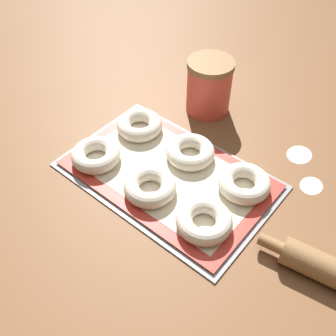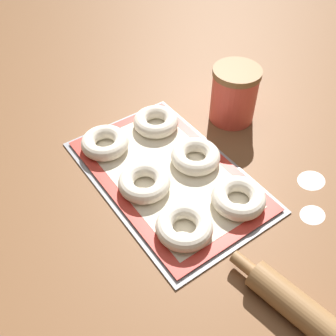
{
  "view_description": "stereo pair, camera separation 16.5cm",
  "coord_description": "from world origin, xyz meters",
  "px_view_note": "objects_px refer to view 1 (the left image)",
  "views": [
    {
      "loc": [
        0.42,
        -0.48,
        0.7
      ],
      "look_at": [
        0.01,
        0.01,
        0.03
      ],
      "focal_mm": 42.0,
      "sensor_mm": 36.0,
      "label": 1
    },
    {
      "loc": [
        0.53,
        -0.36,
        0.7
      ],
      "look_at": [
        0.01,
        0.01,
        0.03
      ],
      "focal_mm": 42.0,
      "sensor_mm": 36.0,
      "label": 2
    }
  ],
  "objects_px": {
    "baking_tray": "(168,175)",
    "bagel_front_right": "(204,221)",
    "flour_canister": "(209,86)",
    "bagel_front_left": "(96,155)",
    "bagel_back_left": "(140,125)",
    "bagel_back_center": "(190,152)",
    "bagel_front_center": "(150,186)",
    "bagel_back_right": "(244,183)"
  },
  "relations": [
    {
      "from": "bagel_front_right",
      "to": "bagel_back_right",
      "type": "xyz_separation_m",
      "value": [
        0.01,
        0.14,
        0.0
      ]
    },
    {
      "from": "baking_tray",
      "to": "bagel_back_left",
      "type": "height_order",
      "value": "bagel_back_left"
    },
    {
      "from": "bagel_front_right",
      "to": "flour_canister",
      "type": "relative_size",
      "value": 0.78
    },
    {
      "from": "bagel_front_right",
      "to": "bagel_front_left",
      "type": "bearing_deg",
      "value": -178.35
    },
    {
      "from": "flour_canister",
      "to": "bagel_back_right",
      "type": "bearing_deg",
      "value": -39.16
    },
    {
      "from": "bagel_front_center",
      "to": "bagel_back_right",
      "type": "relative_size",
      "value": 1.0
    },
    {
      "from": "bagel_front_left",
      "to": "bagel_back_right",
      "type": "relative_size",
      "value": 1.0
    },
    {
      "from": "baking_tray",
      "to": "flour_canister",
      "type": "distance_m",
      "value": 0.3
    },
    {
      "from": "bagel_front_right",
      "to": "bagel_back_left",
      "type": "xyz_separation_m",
      "value": [
        -0.31,
        0.14,
        0.0
      ]
    },
    {
      "from": "bagel_front_center",
      "to": "bagel_back_left",
      "type": "bearing_deg",
      "value": 138.88
    },
    {
      "from": "bagel_back_left",
      "to": "bagel_back_right",
      "type": "distance_m",
      "value": 0.32
    },
    {
      "from": "baking_tray",
      "to": "bagel_front_left",
      "type": "bearing_deg",
      "value": -154.38
    },
    {
      "from": "bagel_front_right",
      "to": "bagel_back_left",
      "type": "distance_m",
      "value": 0.34
    },
    {
      "from": "bagel_back_left",
      "to": "bagel_back_center",
      "type": "xyz_separation_m",
      "value": [
        0.16,
        0.0,
        0.0
      ]
    },
    {
      "from": "bagel_back_center",
      "to": "bagel_back_right",
      "type": "height_order",
      "value": "same"
    },
    {
      "from": "bagel_back_left",
      "to": "bagel_front_left",
      "type": "bearing_deg",
      "value": -92.18
    },
    {
      "from": "bagel_back_center",
      "to": "bagel_front_center",
      "type": "bearing_deg",
      "value": -90.46
    },
    {
      "from": "bagel_front_left",
      "to": "bagel_front_center",
      "type": "relative_size",
      "value": 1.0
    },
    {
      "from": "bagel_front_left",
      "to": "bagel_front_right",
      "type": "xyz_separation_m",
      "value": [
        0.32,
        0.01,
        0.0
      ]
    },
    {
      "from": "bagel_front_center",
      "to": "bagel_back_left",
      "type": "xyz_separation_m",
      "value": [
        -0.16,
        0.14,
        0.0
      ]
    },
    {
      "from": "bagel_front_left",
      "to": "bagel_front_center",
      "type": "distance_m",
      "value": 0.17
    },
    {
      "from": "bagel_front_right",
      "to": "bagel_back_center",
      "type": "height_order",
      "value": "same"
    },
    {
      "from": "bagel_back_left",
      "to": "baking_tray",
      "type": "bearing_deg",
      "value": -24.7
    },
    {
      "from": "baking_tray",
      "to": "bagel_front_right",
      "type": "height_order",
      "value": "bagel_front_right"
    },
    {
      "from": "baking_tray",
      "to": "bagel_front_right",
      "type": "distance_m",
      "value": 0.17
    },
    {
      "from": "bagel_front_left",
      "to": "bagel_back_left",
      "type": "bearing_deg",
      "value": 87.82
    },
    {
      "from": "bagel_front_left",
      "to": "bagel_back_right",
      "type": "xyz_separation_m",
      "value": [
        0.33,
        0.15,
        0.0
      ]
    },
    {
      "from": "bagel_back_left",
      "to": "bagel_back_right",
      "type": "relative_size",
      "value": 1.0
    },
    {
      "from": "bagel_front_right",
      "to": "flour_canister",
      "type": "bearing_deg",
      "value": 124.72
    },
    {
      "from": "flour_canister",
      "to": "bagel_front_left",
      "type": "bearing_deg",
      "value": -102.94
    },
    {
      "from": "bagel_back_left",
      "to": "bagel_front_center",
      "type": "bearing_deg",
      "value": -41.12
    },
    {
      "from": "bagel_back_right",
      "to": "bagel_front_center",
      "type": "bearing_deg",
      "value": -137.67
    },
    {
      "from": "bagel_front_center",
      "to": "flour_canister",
      "type": "distance_m",
      "value": 0.36
    },
    {
      "from": "bagel_front_center",
      "to": "flour_canister",
      "type": "xyz_separation_m",
      "value": [
        -0.09,
        0.34,
        0.05
      ]
    },
    {
      "from": "baking_tray",
      "to": "bagel_front_center",
      "type": "xyz_separation_m",
      "value": [
        0.01,
        -0.07,
        0.03
      ]
    },
    {
      "from": "bagel_front_center",
      "to": "flour_canister",
      "type": "relative_size",
      "value": 0.78
    },
    {
      "from": "bagel_back_left",
      "to": "flour_canister",
      "type": "xyz_separation_m",
      "value": [
        0.08,
        0.2,
        0.05
      ]
    },
    {
      "from": "baking_tray",
      "to": "bagel_back_center",
      "type": "distance_m",
      "value": 0.08
    },
    {
      "from": "baking_tray",
      "to": "flour_canister",
      "type": "bearing_deg",
      "value": 106.71
    },
    {
      "from": "bagel_front_right",
      "to": "bagel_back_center",
      "type": "relative_size",
      "value": 1.0
    },
    {
      "from": "flour_canister",
      "to": "bagel_front_center",
      "type": "bearing_deg",
      "value": -75.64
    },
    {
      "from": "baking_tray",
      "to": "bagel_front_right",
      "type": "relative_size",
      "value": 4.14
    }
  ]
}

